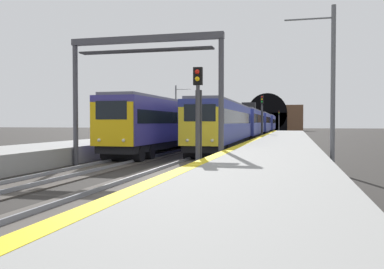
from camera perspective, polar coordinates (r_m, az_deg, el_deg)
ground_plane at (r=18.85m, az=-3.98°, el=-5.68°), size 320.00×320.00×0.00m
platform_right at (r=17.92m, az=10.47°, el=-4.48°), size 112.00×4.87×1.00m
platform_right_edge_strip at (r=18.14m, az=3.56°, el=-2.79°), size 112.00×0.50×0.01m
track_main_line at (r=18.85m, az=-3.98°, el=-5.56°), size 160.00×3.00×0.21m
track_adjacent_line at (r=20.55m, az=-15.38°, el=-5.01°), size 160.00×2.71×0.21m
train_main_approaching at (r=63.29m, az=8.73°, el=1.57°), size 77.30×3.11×4.97m
train_adjacent_platform at (r=54.88m, az=3.43°, el=1.66°), size 64.08×3.04×5.09m
railway_signal_near at (r=17.57m, az=0.83°, el=2.94°), size 0.39×0.38×4.74m
railway_signal_mid at (r=52.48m, az=9.59°, el=2.81°), size 0.39×0.38×5.79m
railway_signal_far at (r=109.98m, az=11.87°, el=2.10°), size 0.39×0.38×5.48m
overhead_signal_gantry at (r=22.80m, az=-6.49°, el=9.06°), size 0.70×8.63×7.09m
tunnel_portal at (r=124.70m, az=10.32°, el=2.28°), size 2.87×20.50×11.48m
catenary_mast_near at (r=62.96m, az=-2.20°, el=3.24°), size 0.22×2.45×8.01m
catenary_mast_far at (r=21.05m, az=18.70°, el=6.26°), size 0.22×2.40×8.01m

